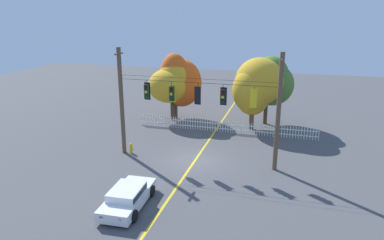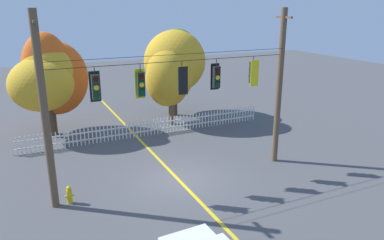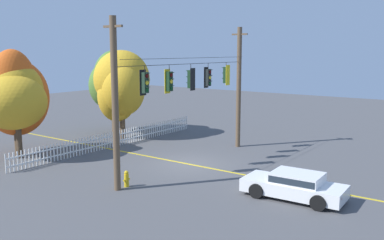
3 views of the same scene
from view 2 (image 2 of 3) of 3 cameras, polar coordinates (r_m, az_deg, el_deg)
ground at (r=17.49m, az=-2.02°, el=-9.23°), size 80.00×80.00×0.00m
lane_centerline_stripe at (r=17.49m, az=-2.02°, el=-9.21°), size 0.16×36.00×0.01m
signal_support_span at (r=16.14m, az=-2.17°, el=3.33°), size 11.17×1.10×7.70m
traffic_signal_eastbound_side at (r=14.99m, az=-14.59°, el=4.93°), size 0.43×0.38×1.41m
traffic_signal_westbound_side at (r=15.42m, az=-7.88°, el=5.49°), size 0.43×0.38×1.46m
traffic_signal_northbound_secondary at (r=16.03m, az=-1.54°, el=6.14°), size 0.43×0.38×1.43m
traffic_signal_northbound_primary at (r=16.78m, az=3.73°, el=6.62°), size 0.43×0.38×1.42m
traffic_signal_southbound_primary at (r=17.78m, az=9.38°, el=7.19°), size 0.43×0.38×1.38m
white_picket_fence at (r=23.23m, az=-6.60°, el=-1.14°), size 15.56×0.06×1.03m
autumn_maple_near_fence at (r=23.65m, az=-21.74°, el=5.68°), size 3.95×3.59×5.56m
autumn_maple_mid at (r=24.40m, az=-20.66°, el=6.40°), size 3.93×3.62×6.33m
autumn_oak_far_east at (r=24.82m, az=-3.06°, el=7.88°), size 4.25×4.16×6.28m
autumn_maple_far_west at (r=27.13m, az=-2.31°, el=8.92°), size 3.91×3.49×6.27m
fire_hydrant at (r=16.24m, az=-18.31°, el=-10.85°), size 0.38×0.22×0.77m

